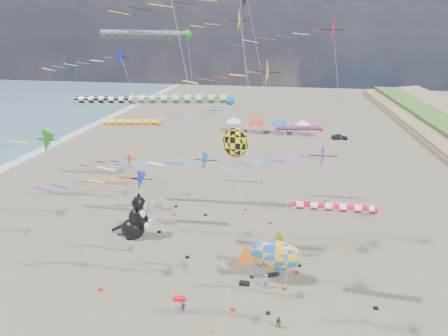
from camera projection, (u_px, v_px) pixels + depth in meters
name	position (u px, v px, depth m)	size (l,w,h in m)	color
delta_kite_0	(24.00, 144.00, 26.30)	(11.63, 2.06, 14.46)	#1D7F10
delta_kite_1	(260.00, 76.00, 26.67)	(11.27, 2.43, 19.28)	orange
delta_kite_2	(317.00, 33.00, 28.42)	(12.45, 2.22, 22.31)	red
delta_kite_3	(115.00, 62.00, 28.74)	(11.62, 1.94, 19.98)	#1010DC
delta_kite_5	(203.00, 112.00, 40.23)	(10.77, 1.89, 13.62)	#148FDB
delta_kite_7	(126.00, 162.00, 41.19)	(10.66, 1.77, 7.92)	red
delta_kite_8	(306.00, 157.00, 20.40)	(9.83, 1.76, 15.40)	#6A208C
delta_kite_9	(144.00, 179.00, 22.49)	(9.52, 1.61, 13.37)	#1030B6
delta_kite_11	(236.00, 22.00, 33.53)	(12.40, 2.54, 23.33)	#FFAA1A
delta_kite_12	(196.00, 164.00, 24.15)	(11.62, 1.72, 13.71)	blue
windsock_0	(301.00, 129.00, 42.90)	(7.16, 0.62, 10.22)	red
windsock_1	(148.00, 35.00, 36.00)	(10.89, 0.85, 21.14)	#1A931E
windsock_2	(108.00, 101.00, 34.38)	(7.90, 0.72, 15.06)	black
windsock_3	(184.00, 100.00, 29.42)	(10.33, 0.78, 16.06)	blue
windsock_4	(337.00, 208.00, 25.72)	(7.50, 0.68, 9.26)	red
windsock_5	(135.00, 123.00, 41.47)	(8.46, 0.75, 11.30)	orange
angelfish_kite	(233.00, 144.00, 29.64)	(3.74, 3.02, 13.52)	yellow
cat_inflatable	(134.00, 216.00, 37.30)	(3.87, 1.94, 5.23)	black
fish_inflatable	(274.00, 255.00, 30.57)	(6.24, 3.25, 5.09)	blue
person_adult	(266.00, 282.00, 30.28)	(0.54, 0.36, 1.49)	gray
child_green	(278.00, 323.00, 26.25)	(0.52, 0.40, 1.06)	#1A6E1A
child_blue	(183.00, 307.00, 27.83)	(0.57, 0.24, 0.96)	#293FA3
kite_bag_0	(179.00, 299.00, 29.21)	(0.90, 0.44, 0.30)	red
kite_bag_2	(291.00, 262.00, 33.83)	(0.90, 0.44, 0.30)	blue
kite_bag_3	(244.00, 283.00, 30.96)	(0.90, 0.44, 0.30)	black
tent_row	(268.00, 119.00, 75.79)	(19.20, 4.20, 3.80)	white
parked_car	(340.00, 137.00, 72.50)	(1.35, 3.34, 1.14)	#26262D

